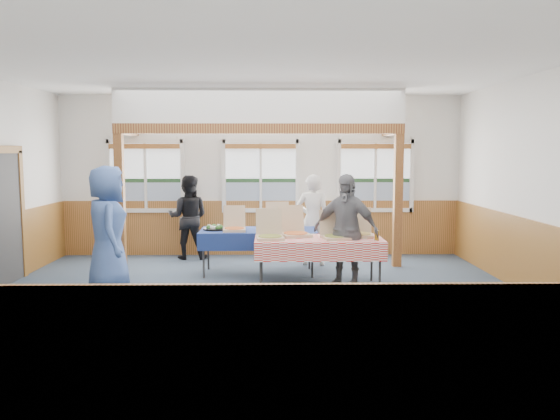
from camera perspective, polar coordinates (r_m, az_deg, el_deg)
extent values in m
plane|color=#293443|center=(7.76, -2.49, -9.47)|extent=(8.00, 8.00, 0.00)
plane|color=white|center=(7.56, -2.61, 14.59)|extent=(8.00, 8.00, 0.00)
plane|color=silver|center=(10.99, -2.02, 3.59)|extent=(8.00, 0.00, 8.00)
plane|color=silver|center=(4.01, -3.99, -0.84)|extent=(8.00, 0.00, 8.00)
plane|color=silver|center=(8.39, 25.93, 2.19)|extent=(0.00, 8.00, 8.00)
cube|color=brown|center=(11.06, -2.00, -1.86)|extent=(7.98, 0.05, 1.10)
cube|color=brown|center=(4.29, -3.87, -14.86)|extent=(7.98, 0.05, 1.10)
cube|color=brown|center=(8.51, 25.45, -4.88)|extent=(0.05, 6.98, 1.10)
cube|color=#313131|center=(9.42, -27.22, -0.87)|extent=(0.06, 1.30, 2.10)
cube|color=silver|center=(11.26, -13.79, -0.05)|extent=(1.52, 0.05, 0.08)
cube|color=silver|center=(11.20, -13.97, 6.99)|extent=(1.52, 0.05, 0.08)
cube|color=silver|center=(11.40, -17.52, 3.40)|extent=(0.08, 0.05, 1.46)
cube|color=silver|center=(11.07, -10.14, 3.51)|extent=(0.08, 0.05, 1.46)
cube|color=silver|center=(11.21, -13.88, 3.46)|extent=(0.05, 0.05, 1.30)
cube|color=slate|center=(11.27, -13.79, 1.49)|extent=(1.40, 0.02, 0.52)
cube|color=#1C381D|center=(11.26, -13.83, 3.01)|extent=(1.40, 0.02, 0.08)
cube|color=silver|center=(11.24, -13.88, 4.99)|extent=(1.40, 0.02, 0.70)
cube|color=brown|center=(11.18, -13.98, 6.48)|extent=(1.40, 0.07, 0.10)
cube|color=silver|center=(10.98, -2.01, -0.03)|extent=(1.52, 0.05, 0.08)
cube|color=silver|center=(10.92, -2.04, 7.19)|extent=(1.52, 0.05, 0.08)
cube|color=silver|center=(10.97, -5.90, 3.55)|extent=(0.08, 0.05, 1.46)
cube|color=silver|center=(10.94, 1.86, 3.57)|extent=(0.08, 0.05, 1.46)
cube|color=silver|center=(10.93, -2.03, 3.57)|extent=(0.05, 0.05, 1.30)
cube|color=slate|center=(10.99, -2.02, 1.55)|extent=(1.40, 0.02, 0.52)
cube|color=#1C381D|center=(10.97, -2.02, 3.11)|extent=(1.40, 0.02, 0.08)
cube|color=silver|center=(10.96, -2.03, 5.14)|extent=(1.40, 0.02, 0.70)
cube|color=brown|center=(10.90, -2.04, 6.67)|extent=(1.40, 0.07, 0.10)
cube|color=silver|center=(11.17, 9.86, -0.01)|extent=(1.52, 0.05, 0.08)
cube|color=silver|center=(11.11, 9.99, 7.08)|extent=(1.52, 0.05, 0.08)
cube|color=silver|center=(11.01, 6.13, 3.56)|extent=(0.08, 0.05, 1.46)
cube|color=silver|center=(11.28, 13.63, 3.48)|extent=(0.08, 0.05, 1.46)
cube|color=silver|center=(11.12, 9.93, 3.53)|extent=(0.05, 0.05, 1.30)
cube|color=slate|center=(11.19, 9.85, 1.54)|extent=(1.40, 0.02, 0.52)
cube|color=#1C381D|center=(11.17, 9.88, 3.07)|extent=(1.40, 0.02, 0.08)
cube|color=silver|center=(11.15, 9.92, 5.07)|extent=(1.40, 0.02, 0.70)
cube|color=brown|center=(11.09, 10.00, 6.57)|extent=(1.40, 0.07, 0.10)
cube|color=#5A2714|center=(10.18, -16.36, 0.89)|extent=(0.15, 0.15, 2.40)
cube|color=#5A2714|center=(10.08, 12.21, 0.94)|extent=(0.15, 0.15, 2.40)
cube|color=#5A2714|center=(9.79, -2.18, 8.49)|extent=(5.15, 0.18, 0.18)
cylinder|color=#313131|center=(9.12, -8.00, -4.81)|extent=(0.04, 0.04, 0.73)
cylinder|color=#313131|center=(9.78, -7.51, -4.06)|extent=(0.04, 0.04, 0.73)
cylinder|color=#313131|center=(9.07, 3.39, -4.82)|extent=(0.04, 0.04, 0.73)
cylinder|color=#313131|center=(9.74, 3.10, -4.06)|extent=(0.04, 0.04, 0.73)
cube|color=#313131|center=(9.32, -2.27, -2.21)|extent=(2.07, 1.36, 0.03)
cube|color=navy|center=(9.32, -2.27, -2.09)|extent=(2.15, 1.44, 0.01)
cube|color=navy|center=(8.92, -2.34, -3.41)|extent=(1.88, 0.63, 0.28)
cube|color=navy|center=(9.77, -2.21, -2.57)|extent=(1.88, 0.63, 0.28)
cylinder|color=#313131|center=(8.17, -2.03, -6.04)|extent=(0.04, 0.04, 0.73)
cylinder|color=#313131|center=(8.83, -1.95, -5.12)|extent=(0.04, 0.04, 0.73)
cylinder|color=#313131|center=(8.33, 10.40, -5.91)|extent=(0.04, 0.04, 0.73)
cylinder|color=#313131|center=(8.97, 9.56, -5.02)|extent=(0.04, 0.04, 0.73)
cube|color=#313131|center=(8.46, 4.06, -3.08)|extent=(2.02, 1.16, 0.03)
cube|color=red|center=(8.46, 4.06, -2.95)|extent=(2.10, 1.24, 0.01)
cube|color=red|center=(8.06, 4.31, -4.44)|extent=(1.92, 0.41, 0.28)
cube|color=red|center=(8.90, 3.82, -3.43)|extent=(1.92, 0.41, 0.28)
cube|color=tan|center=(9.19, -4.79, -2.07)|extent=(0.39, 0.39, 0.04)
cylinder|color=orange|center=(9.18, -4.79, -1.90)|extent=(0.35, 0.35, 0.01)
cube|color=tan|center=(9.39, -4.79, -0.65)|extent=(0.38, 0.11, 0.37)
cube|color=tan|center=(9.43, -0.13, -1.83)|extent=(0.44, 0.44, 0.05)
cylinder|color=#D2CD61|center=(9.43, -0.13, -1.65)|extent=(0.38, 0.38, 0.01)
cube|color=tan|center=(9.65, -0.27, -0.32)|extent=(0.41, 0.13, 0.40)
cube|color=tan|center=(8.28, -1.04, -2.94)|extent=(0.44, 0.44, 0.05)
cylinder|color=gold|center=(8.28, -1.04, -2.74)|extent=(0.38, 0.38, 0.01)
cube|color=tan|center=(8.49, -1.17, -1.21)|extent=(0.41, 0.13, 0.40)
cube|color=tan|center=(8.58, 1.64, -2.62)|extent=(0.52, 0.52, 0.05)
cylinder|color=orange|center=(8.57, 1.64, -2.42)|extent=(0.46, 0.46, 0.01)
cube|color=tan|center=(8.79, 1.15, -0.87)|extent=(0.44, 0.20, 0.42)
cube|color=tan|center=(8.36, 5.84, -2.89)|extent=(0.45, 0.45, 0.04)
cylinder|color=gold|center=(8.36, 5.84, -2.70)|extent=(0.39, 0.39, 0.01)
cube|color=tan|center=(8.55, 5.40, -1.26)|extent=(0.40, 0.16, 0.38)
cube|color=tan|center=(8.63, 8.31, -2.64)|extent=(0.43, 0.43, 0.05)
cylinder|color=#D2CD61|center=(8.63, 8.32, -2.44)|extent=(0.38, 0.38, 0.01)
cube|color=tan|center=(8.84, 8.22, -1.00)|extent=(0.41, 0.13, 0.39)
cylinder|color=black|center=(9.37, -6.87, -1.98)|extent=(0.38, 0.38, 0.03)
cylinder|color=silver|center=(9.36, -6.87, -1.83)|extent=(0.09, 0.09, 0.04)
sphere|color=#316125|center=(9.35, -6.23, -1.80)|extent=(0.09, 0.09, 0.09)
sphere|color=#B7B9A7|center=(9.44, -6.42, -1.73)|extent=(0.09, 0.09, 0.09)
sphere|color=#316125|center=(9.47, -6.95, -1.71)|extent=(0.09, 0.09, 0.09)
sphere|color=#B7B9A7|center=(9.42, -7.42, -1.76)|extent=(0.09, 0.09, 0.09)
sphere|color=#316125|center=(9.33, -7.48, -1.83)|extent=(0.09, 0.09, 0.09)
sphere|color=#B7B9A7|center=(9.26, -7.08, -1.88)|extent=(0.09, 0.09, 0.09)
sphere|color=#316125|center=(9.28, -6.52, -1.87)|extent=(0.09, 0.09, 0.09)
cylinder|color=olive|center=(8.32, 10.06, -2.63)|extent=(0.07, 0.07, 0.15)
imported|color=silver|center=(10.02, 3.46, -1.04)|extent=(0.66, 0.48, 1.68)
imported|color=black|center=(10.76, -9.56, -0.74)|extent=(0.81, 0.65, 1.63)
imported|color=#3E5C9C|center=(8.49, -17.56, -1.91)|extent=(0.87, 1.07, 1.88)
imported|color=slate|center=(8.40, 6.85, -2.20)|extent=(1.11, 0.84, 1.75)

